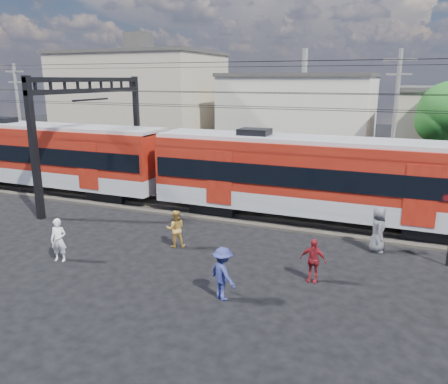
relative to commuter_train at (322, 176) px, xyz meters
The scene contains 15 objects.
ground 8.93m from the commuter_train, 111.62° to the right, with size 120.00×120.00×0.00m, color black.
track_bed 3.94m from the commuter_train, behind, with size 70.00×3.40×0.12m, color #2D2823.
rail_near 3.94m from the commuter_train, 166.69° to the right, with size 70.00×0.12×0.12m, color #59544C.
rail_far 3.94m from the commuter_train, 166.69° to the left, with size 70.00×0.12×0.12m, color #59544C.
commuter_train is the anchor object (origin of this frame).
catenary 12.13m from the commuter_train, behind, with size 70.00×9.30×7.52m.
building_west 25.85m from the commuter_train, 141.58° to the left, with size 14.28×10.20×9.30m.
building_midwest 19.73m from the commuter_train, 105.23° to the left, with size 12.24×12.24×7.30m.
utility_pole_mid 7.85m from the commuter_train, 68.00° to the left, with size 1.80×0.24×8.50m.
utility_pole_west 25.94m from the commuter_train, 166.59° to the left, with size 1.80×0.24×8.00m.
pedestrian_a 11.98m from the commuter_train, 135.86° to the right, with size 0.62×0.40×1.69m, color white.
pedestrian_b 7.50m from the commuter_train, 133.55° to the right, with size 0.78×0.61×1.60m, color gold.
pedestrian_c 8.97m from the commuter_train, 99.89° to the right, with size 1.13×0.65×1.75m, color navy.
pedestrian_d 6.63m from the commuter_train, 82.11° to the right, with size 0.92×0.38×1.57m, color maroon.
pedestrian_e 4.11m from the commuter_train, 43.59° to the right, with size 0.91×0.59×1.87m, color #515257.
Camera 1 is at (6.49, -12.45, 6.85)m, focal length 35.00 mm.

